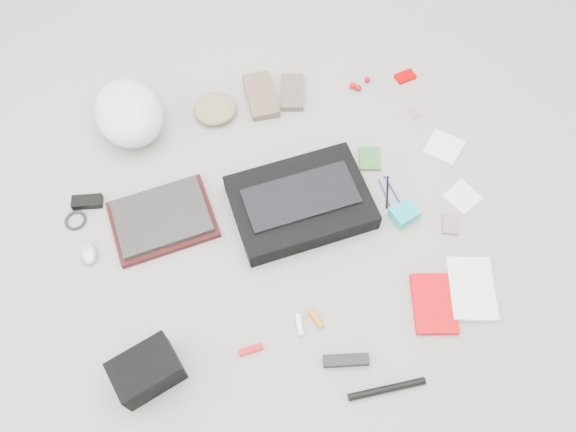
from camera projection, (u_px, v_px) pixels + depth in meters
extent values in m
plane|color=gray|center=(288.00, 222.00, 2.07)|extent=(4.00, 4.00, 0.00)
cube|color=black|center=(300.00, 203.00, 2.06)|extent=(0.52, 0.39, 0.08)
cube|color=black|center=(301.00, 196.00, 2.02)|extent=(0.42, 0.22, 0.01)
cube|color=#361111|center=(163.00, 220.00, 2.06)|extent=(0.40, 0.32, 0.03)
cube|color=black|center=(162.00, 217.00, 2.04)|extent=(0.36, 0.28, 0.02)
ellipsoid|color=silver|center=(129.00, 113.00, 2.18)|extent=(0.33, 0.37, 0.19)
ellipsoid|color=#887A5A|center=(215.00, 109.00, 2.28)|extent=(0.20, 0.19, 0.06)
cube|color=brown|center=(261.00, 96.00, 2.33)|extent=(0.12, 0.23, 0.03)
cube|color=brown|center=(292.00, 92.00, 2.34)|extent=(0.13, 0.20, 0.03)
cube|color=black|center=(87.00, 202.00, 2.09)|extent=(0.12, 0.07, 0.03)
torus|color=black|center=(75.00, 220.00, 2.06)|extent=(0.08, 0.08, 0.01)
ellipsoid|color=#AAAAAF|center=(89.00, 253.00, 1.99)|extent=(0.07, 0.10, 0.03)
cube|color=black|center=(147.00, 371.00, 1.75)|extent=(0.23, 0.20, 0.13)
cube|color=#9B0D0F|center=(251.00, 350.00, 1.84)|extent=(0.08, 0.03, 0.01)
cylinder|color=silver|center=(299.00, 325.00, 1.87)|extent=(0.03, 0.08, 0.02)
cylinder|color=#D06B0E|center=(316.00, 318.00, 1.88)|extent=(0.04, 0.07, 0.02)
cube|color=black|center=(346.00, 360.00, 1.81)|extent=(0.15, 0.06, 0.03)
cylinder|color=black|center=(387.00, 389.00, 1.77)|extent=(0.25, 0.03, 0.02)
cube|color=red|center=(434.00, 304.00, 1.91)|extent=(0.19, 0.24, 0.02)
cube|color=silver|center=(471.00, 289.00, 1.93)|extent=(0.20, 0.26, 0.02)
cube|color=#2F6B31|center=(370.00, 159.00, 2.19)|extent=(0.10, 0.12, 0.01)
cylinder|color=navy|center=(384.00, 193.00, 2.12)|extent=(0.01, 0.12, 0.01)
cylinder|color=black|center=(387.00, 192.00, 2.12)|extent=(0.06, 0.14, 0.01)
cylinder|color=navy|center=(393.00, 190.00, 2.13)|extent=(0.03, 0.14, 0.01)
cube|color=#13B7BF|center=(404.00, 214.00, 2.06)|extent=(0.11, 0.10, 0.05)
cube|color=gray|center=(450.00, 224.00, 2.05)|extent=(0.08, 0.09, 0.01)
cube|color=silver|center=(444.00, 147.00, 2.22)|extent=(0.18, 0.18, 0.01)
cube|color=silver|center=(463.00, 197.00, 2.11)|extent=(0.15, 0.15, 0.01)
sphere|color=#C80600|center=(353.00, 86.00, 2.36)|extent=(0.04, 0.04, 0.03)
sphere|color=#9C0C12|center=(358.00, 88.00, 2.35)|extent=(0.04, 0.04, 0.03)
sphere|color=#9E0B0B|center=(367.00, 80.00, 2.37)|extent=(0.03, 0.03, 0.03)
cube|color=#AF0000|center=(405.00, 77.00, 2.39)|extent=(0.09, 0.07, 0.02)
cube|color=#9F6786|center=(414.00, 113.00, 2.30)|extent=(0.06, 0.06, 0.00)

